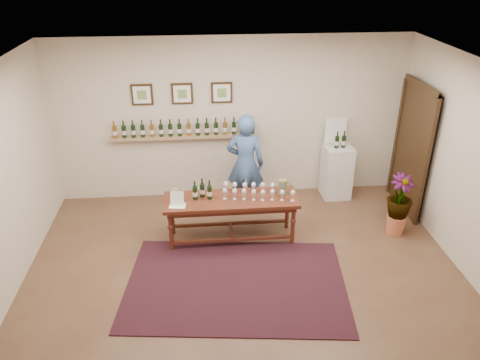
{
  "coord_description": "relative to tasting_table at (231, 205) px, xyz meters",
  "views": [
    {
      "loc": [
        -0.53,
        -5.05,
        4.07
      ],
      "look_at": [
        0.0,
        0.8,
        1.1
      ],
      "focal_mm": 35.0,
      "sensor_mm": 36.0,
      "label": 1
    }
  ],
  "objects": [
    {
      "name": "potted_plant",
      "position": [
        2.56,
        -0.09,
        -0.09
      ],
      "size": [
        0.56,
        0.56,
        0.87
      ],
      "rotation": [
        0.0,
        0.0,
        0.24
      ],
      "color": "#CB6843",
      "rests_on": "ground"
    },
    {
      "name": "pedestal_bottles",
      "position": [
        1.96,
        1.19,
        0.51
      ],
      "size": [
        0.33,
        0.1,
        0.33
      ],
      "primitive_type": null,
      "rotation": [
        0.0,
        0.0,
        0.04
      ],
      "color": "black",
      "rests_on": "display_pedestal"
    },
    {
      "name": "person",
      "position": [
        0.3,
        0.89,
        0.25
      ],
      "size": [
        0.68,
        0.51,
        1.69
      ],
      "primitive_type": "imported",
      "rotation": [
        0.0,
        0.0,
        2.95
      ],
      "color": "#3C5D8F",
      "rests_on": "ground"
    },
    {
      "name": "menu_card",
      "position": [
        -0.79,
        -0.13,
        0.21
      ],
      "size": [
        0.25,
        0.19,
        0.21
      ],
      "primitive_type": "cube",
      "rotation": [
        0.0,
        0.0,
        -0.11
      ],
      "color": "white",
      "rests_on": "tasting_table"
    },
    {
      "name": "tasting_table",
      "position": [
        0.0,
        0.0,
        0.0
      ],
      "size": [
        1.99,
        0.64,
        0.7
      ],
      "rotation": [
        0.0,
        0.0,
        0.0
      ],
      "color": "#411C10",
      "rests_on": "ground"
    },
    {
      "name": "pitcher_left",
      "position": [
        -0.82,
        -0.0,
        0.2
      ],
      "size": [
        0.12,
        0.12,
        0.19
      ],
      "primitive_type": null,
      "rotation": [
        0.0,
        0.0,
        -0.01
      ],
      "color": "#62653F",
      "rests_on": "tasting_table"
    },
    {
      "name": "pitcher_right",
      "position": [
        0.77,
        0.05,
        0.23
      ],
      "size": [
        0.16,
        0.16,
        0.25
      ],
      "primitive_type": null,
      "rotation": [
        0.0,
        0.0,
        -0.02
      ],
      "color": "#62653F",
      "rests_on": "tasting_table"
    },
    {
      "name": "table_glasses",
      "position": [
        0.34,
        0.04,
        0.2
      ],
      "size": [
        1.34,
        0.48,
        0.18
      ],
      "primitive_type": null,
      "rotation": [
        0.0,
        0.0,
        -0.14
      ],
      "color": "silver",
      "rests_on": "tasting_table"
    },
    {
      "name": "info_sign",
      "position": [
        1.91,
        1.35,
        0.6
      ],
      "size": [
        0.37,
        0.03,
        0.51
      ],
      "primitive_type": "cube",
      "rotation": [
        0.0,
        0.0,
        0.04
      ],
      "color": "white",
      "rests_on": "display_pedestal"
    },
    {
      "name": "table_bottles",
      "position": [
        -0.42,
        0.06,
        0.24
      ],
      "size": [
        0.25,
        0.14,
        0.27
      ],
      "primitive_type": null,
      "rotation": [
        0.0,
        0.0,
        -0.01
      ],
      "color": "black",
      "rests_on": "tasting_table"
    },
    {
      "name": "display_pedestal",
      "position": [
        1.96,
        1.22,
        -0.13
      ],
      "size": [
        0.49,
        0.49,
        0.94
      ],
      "primitive_type": "cube",
      "rotation": [
        0.0,
        0.0,
        0.04
      ],
      "color": "silver",
      "rests_on": "ground"
    },
    {
      "name": "ground",
      "position": [
        0.11,
        -0.99,
        -0.6
      ],
      "size": [
        6.0,
        6.0,
        0.0
      ],
      "primitive_type": "plane",
      "color": "#543225",
      "rests_on": "ground"
    },
    {
      "name": "rug",
      "position": [
        -0.02,
        -1.1,
        -0.59
      ],
      "size": [
        3.1,
        2.25,
        0.02
      ],
      "primitive_type": "cube",
      "rotation": [
        0.0,
        0.0,
        -0.11
      ],
      "color": "#4B170D",
      "rests_on": "ground"
    },
    {
      "name": "room_shell",
      "position": [
        2.23,
        0.87,
        0.52
      ],
      "size": [
        6.0,
        6.0,
        6.0
      ],
      "color": "beige",
      "rests_on": "ground"
    }
  ]
}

